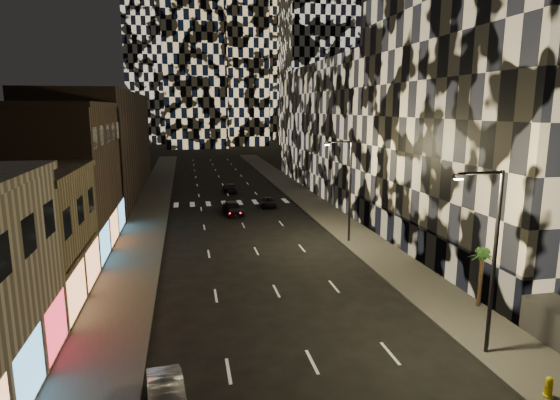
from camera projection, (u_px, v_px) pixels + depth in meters
name	position (u px, v px, depth m)	size (l,w,h in m)	color
sidewalk_left	(151.00, 205.00, 57.93)	(4.00, 120.00, 0.15)	#47443F
sidewalk_right	(307.00, 199.00, 61.80)	(4.00, 120.00, 0.15)	#47443F
curb_left	(169.00, 205.00, 58.33)	(0.20, 120.00, 0.15)	#4C4C47
curb_right	(292.00, 200.00, 61.40)	(0.20, 120.00, 0.15)	#4C4C47
retail_brown	(49.00, 179.00, 39.55)	(10.00, 15.00, 12.00)	#453327
retail_filler_left	(101.00, 144.00, 64.85)	(10.00, 40.00, 14.00)	#453327
midrise_right	(512.00, 120.00, 37.10)	(16.00, 25.00, 22.00)	#232326
midrise_base	(416.00, 241.00, 37.45)	(0.60, 25.00, 3.00)	#383838
midrise_filler_right	(362.00, 128.00, 68.75)	(16.00, 40.00, 18.00)	#232326
streetlight_near	(491.00, 250.00, 21.99)	(2.55, 0.25, 9.00)	black
streetlight_far	(348.00, 184.00, 41.23)	(2.55, 0.25, 9.00)	black
car_silver_parked	(167.00, 398.00, 18.49)	(1.40, 4.03, 1.33)	gray
car_dark_midlane	(233.00, 208.00, 52.95)	(1.84, 4.57, 1.56)	black
car_dark_oncoming	(230.00, 188.00, 67.27)	(1.79, 4.41, 1.28)	black
car_dark_rightlane	(268.00, 202.00, 57.46)	(1.81, 3.93, 1.09)	black
fire_hydrant	(549.00, 387.00, 19.40)	(0.43, 0.41, 0.87)	#D9C10C
palm_tree	(482.00, 258.00, 27.77)	(1.85, 1.84, 3.64)	#47331E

